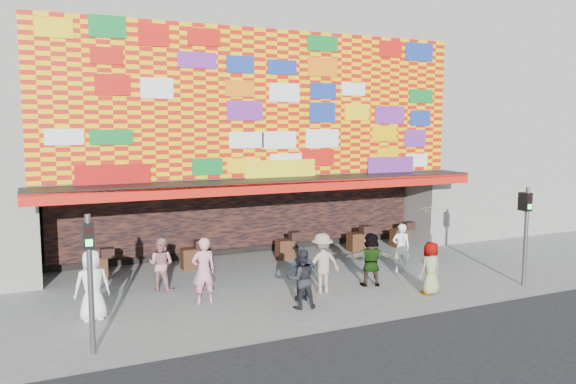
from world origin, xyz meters
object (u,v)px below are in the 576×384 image
(ped_d, at_px, (322,263))
(ped_h, at_px, (401,248))
(ped_g, at_px, (431,268))
(parasol, at_px, (432,221))
(ped_c, at_px, (301,279))
(ped_f, at_px, (371,259))
(ped_b, at_px, (204,271))
(ped_a, at_px, (92,285))
(signal_right, at_px, (526,225))
(signal_left, at_px, (90,268))
(ped_e, at_px, (302,274))
(ped_i, at_px, (161,264))

(ped_d, bearing_deg, ped_h, -163.82)
(ped_g, distance_m, ped_h, 2.49)
(ped_h, relative_size, parasol, 0.89)
(ped_c, height_order, ped_f, ped_f)
(ped_b, height_order, parasol, parasol)
(ped_a, xyz_separation_m, ped_h, (9.73, 0.68, -0.08))
(ped_f, bearing_deg, ped_b, 13.62)
(ped_h, bearing_deg, ped_b, 26.78)
(parasol, bearing_deg, signal_right, -8.46)
(signal_left, distance_m, ped_e, 5.93)
(ped_d, bearing_deg, ped_a, -3.15)
(ped_c, relative_size, ped_f, 0.98)
(ped_b, distance_m, ped_c, 2.68)
(ped_d, distance_m, ped_h, 3.63)
(ped_a, relative_size, parasol, 0.98)
(signal_left, distance_m, ped_d, 6.79)
(ped_a, xyz_separation_m, ped_i, (2.07, 1.82, -0.10))
(ped_b, distance_m, ped_d, 3.40)
(ped_f, bearing_deg, ped_h, -133.32)
(ped_c, distance_m, ped_f, 3.01)
(ped_a, xyz_separation_m, ped_b, (2.89, 0.16, 0.02))
(ped_e, relative_size, ped_f, 0.93)
(signal_left, bearing_deg, ped_f, 13.12)
(ped_a, bearing_deg, ped_c, 162.36)
(ped_b, bearing_deg, ped_e, 161.47)
(ped_f, height_order, ped_g, ped_f)
(ped_f, height_order, ped_i, ped_f)
(ped_i, bearing_deg, ped_h, -151.19)
(signal_right, height_order, ped_c, signal_right)
(signal_left, bearing_deg, ped_g, 2.89)
(ped_g, bearing_deg, ped_h, -115.32)
(signal_left, xyz_separation_m, ped_a, (0.21, 2.18, -0.97))
(ped_g, bearing_deg, ped_e, -24.44)
(ped_a, distance_m, ped_d, 6.26)
(signal_right, height_order, ped_a, signal_right)
(ped_d, xyz_separation_m, ped_f, (1.70, 0.06, -0.06))
(signal_right, xyz_separation_m, ped_d, (-5.94, 1.84, -0.99))
(signal_right, relative_size, ped_f, 1.85)
(signal_right, distance_m, ped_e, 7.00)
(ped_c, xyz_separation_m, ped_f, (2.83, 1.04, 0.02))
(parasol, bearing_deg, ped_e, 164.82)
(ped_c, height_order, ped_g, ped_c)
(ped_c, relative_size, ped_e, 1.04)
(ped_g, bearing_deg, ped_i, -36.07)
(ped_c, relative_size, parasol, 0.87)
(signal_right, distance_m, parasol, 3.19)
(signal_left, height_order, ped_f, signal_left)
(parasol, bearing_deg, ped_d, 153.81)
(ped_a, xyz_separation_m, parasol, (9.05, -1.71, 1.24))
(ped_c, distance_m, parasol, 4.16)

